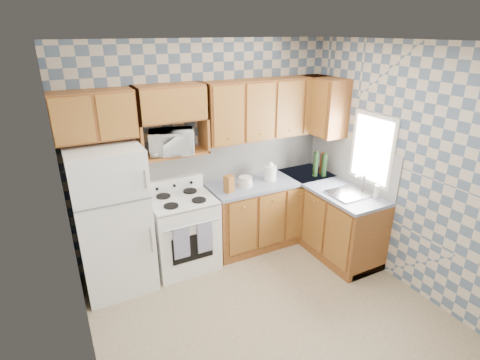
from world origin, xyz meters
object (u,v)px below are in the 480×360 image
object	(u,v)px
refrigerator	(112,220)
electric_kettle	(270,173)
microwave	(171,142)
stove_body	(183,233)

from	to	relation	value
refrigerator	electric_kettle	size ratio (longest dim) A/B	8.37
microwave	electric_kettle	world-z (taller)	microwave
stove_body	microwave	bearing A→B (deg)	101.78
refrigerator	microwave	bearing A→B (deg)	11.41
electric_kettle	refrigerator	bearing A→B (deg)	-179.02
stove_body	microwave	distance (m)	1.15
stove_body	electric_kettle	size ratio (longest dim) A/B	4.49
refrigerator	electric_kettle	world-z (taller)	refrigerator
refrigerator	stove_body	xyz separation A→B (m)	(0.80, 0.03, -0.39)
refrigerator	stove_body	world-z (taller)	refrigerator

